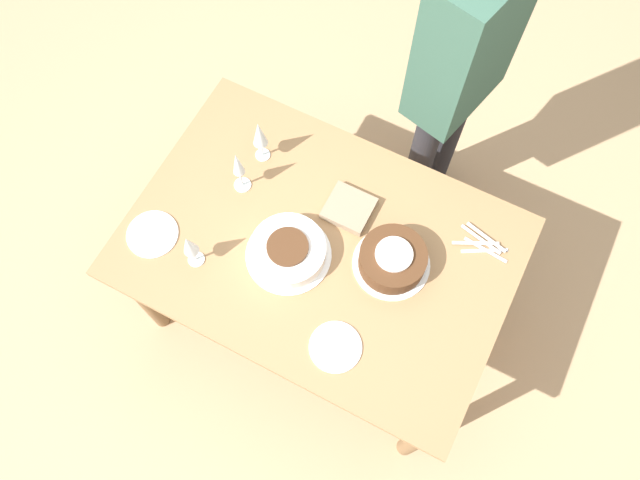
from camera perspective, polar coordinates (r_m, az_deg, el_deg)
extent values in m
plane|color=tan|center=(2.94, 0.00, -5.90)|extent=(12.00, 12.00, 0.00)
cube|color=#9E754C|center=(2.26, 0.00, -0.63)|extent=(1.38, 0.95, 0.03)
cylinder|color=brown|center=(2.73, 15.53, -2.08)|extent=(0.07, 0.07, 0.71)
cylinder|color=brown|center=(2.90, -7.29, 8.36)|extent=(0.07, 0.07, 0.71)
cylinder|color=brown|center=(2.50, 8.79, -17.58)|extent=(0.07, 0.07, 0.71)
cylinder|color=brown|center=(2.69, -15.85, -5.00)|extent=(0.07, 0.07, 0.71)
cylinder|color=white|center=(2.24, -2.89, -1.34)|extent=(0.31, 0.31, 0.01)
cylinder|color=white|center=(2.20, -2.93, -1.00)|extent=(0.27, 0.27, 0.07)
cylinder|color=#4C2D19|center=(2.17, -2.98, -0.62)|extent=(0.15, 0.15, 0.01)
cylinder|color=white|center=(2.23, 6.53, -2.18)|extent=(0.28, 0.28, 0.01)
cylinder|color=#4C2D19|center=(2.19, 6.65, -1.76)|extent=(0.24, 0.24, 0.08)
cylinder|color=white|center=(2.15, 6.79, -1.30)|extent=(0.13, 0.13, 0.01)
cylinder|color=silver|center=(2.27, -11.24, -1.75)|extent=(0.06, 0.06, 0.00)
cylinder|color=silver|center=(2.23, -11.45, -1.33)|extent=(0.01, 0.01, 0.09)
cone|color=silver|center=(2.14, -11.91, -0.41)|extent=(0.05, 0.05, 0.10)
cylinder|color=silver|center=(2.42, -5.25, 7.75)|extent=(0.06, 0.06, 0.00)
cylinder|color=silver|center=(2.38, -5.35, 8.32)|extent=(0.01, 0.01, 0.09)
cone|color=silver|center=(2.29, -5.58, 9.68)|extent=(0.06, 0.06, 0.12)
cylinder|color=silver|center=(2.37, -7.09, 5.02)|extent=(0.06, 0.06, 0.00)
cylinder|color=silver|center=(2.32, -7.24, 5.64)|extent=(0.01, 0.01, 0.10)
cone|color=silver|center=(2.23, -7.57, 6.98)|extent=(0.04, 0.04, 0.12)
cylinder|color=silver|center=(2.13, 1.42, -9.75)|extent=(0.18, 0.18, 0.01)
cylinder|color=silver|center=(2.34, -15.07, 0.52)|extent=(0.19, 0.19, 0.01)
cube|color=silver|center=(2.32, 14.82, -0.95)|extent=(0.15, 0.09, 0.00)
cube|color=silver|center=(2.32, 14.89, -0.89)|extent=(0.17, 0.03, 0.00)
cube|color=silver|center=(2.32, 14.50, 0.06)|extent=(0.17, 0.05, 0.00)
cube|color=silver|center=(2.31, 14.04, -0.27)|extent=(0.16, 0.09, 0.00)
cube|color=silver|center=(2.33, 14.96, 0.24)|extent=(0.17, 0.05, 0.00)
cube|color=gray|center=(2.29, 2.66, 2.91)|extent=(0.17, 0.16, 0.03)
cylinder|color=#232328|center=(2.94, 11.73, 9.73)|extent=(0.11, 0.11, 0.78)
cylinder|color=#232328|center=(2.83, 9.11, 6.98)|extent=(0.11, 0.11, 0.78)
cube|color=#335647|center=(2.32, 13.52, 17.43)|extent=(0.31, 0.44, 0.65)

